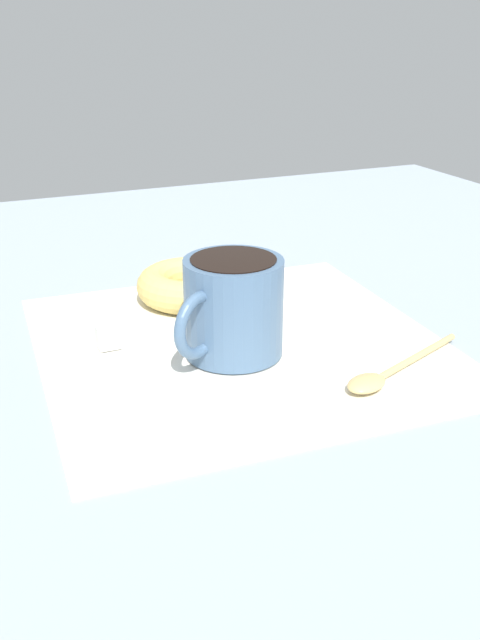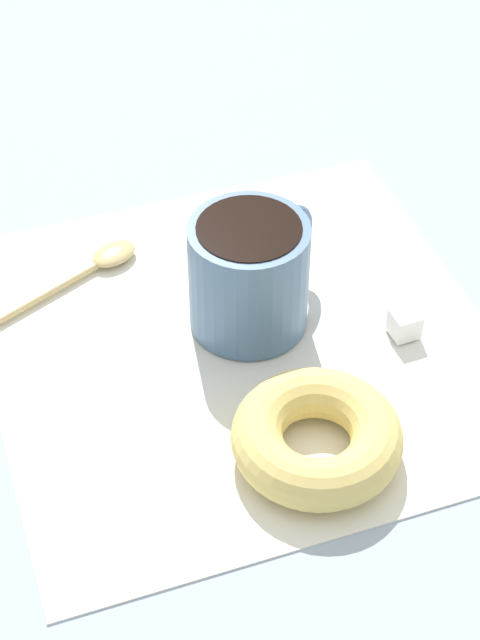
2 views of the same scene
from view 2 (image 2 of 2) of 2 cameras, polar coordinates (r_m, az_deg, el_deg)
The scene contains 6 objects.
ground_plane at distance 72.59cm, azimuth -1.32°, elevation -2.82°, with size 120.00×120.00×2.00cm, color #99A8B7.
napkin at distance 72.94cm, azimuth -0.00°, elevation -1.22°, with size 33.72×33.72×0.30cm, color white.
coffee_cup at distance 71.61cm, azimuth 0.56°, elevation 2.57°, with size 8.20×10.49×8.22cm.
donut at distance 65.16cm, azimuth 4.12°, elevation -6.26°, with size 10.49×10.49×3.20cm, color #E5C66B.
spoon at distance 78.62cm, azimuth -7.97°, elevation 2.80°, with size 6.65×13.85×0.90cm.
sugar_cube at distance 73.59cm, azimuth 8.77°, elevation -0.20°, with size 1.85×1.85×1.85cm, color white.
Camera 2 is at (-46.98, 16.88, 51.71)cm, focal length 60.00 mm.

